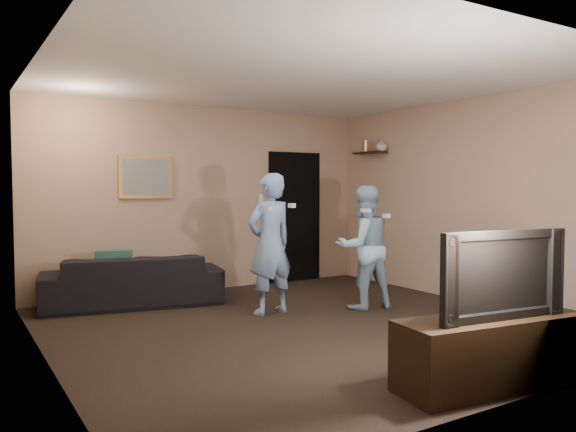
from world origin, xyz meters
TOP-DOWN VIEW (x-y plane):
  - ground at (0.00, 0.00)m, footprint 5.00×5.00m
  - ceiling at (0.00, 0.00)m, footprint 5.00×5.00m
  - wall_back at (0.00, 2.50)m, footprint 5.00×0.04m
  - wall_front at (0.00, -2.50)m, footprint 5.00×0.04m
  - wall_left at (-2.50, 0.00)m, footprint 0.04×5.00m
  - wall_right at (2.50, 0.00)m, footprint 0.04×5.00m
  - sofa at (-1.23, 1.99)m, footprint 2.27×1.24m
  - throw_pillow at (-1.46, 1.99)m, footprint 0.46×0.27m
  - painting_frame at (-0.90, 2.48)m, footprint 0.72×0.05m
  - painting_canvas at (-0.90, 2.45)m, footprint 0.62×0.01m
  - doorway at (1.45, 2.47)m, footprint 0.90×0.06m
  - light_switch at (0.85, 2.48)m, footprint 0.08×0.02m
  - wall_shelf at (2.39, 1.80)m, footprint 0.20×0.60m
  - shelf_vase at (2.39, 1.53)m, footprint 0.18×0.18m
  - shelf_figurine at (2.39, 1.89)m, footprint 0.06×0.06m
  - tv_console at (0.20, -2.22)m, footprint 1.54×0.66m
  - television at (0.20, -2.22)m, footprint 1.13×0.29m
  - wii_player_left at (-0.01, 0.70)m, footprint 0.63×0.52m
  - wii_player_right at (1.09, 0.35)m, footprint 0.81×0.69m

SIDE VIEW (x-z plane):
  - ground at x=0.00m, z-range 0.00..0.00m
  - tv_console at x=0.20m, z-range -0.02..0.52m
  - sofa at x=-1.23m, z-range 0.00..0.63m
  - throw_pillow at x=-1.46m, z-range 0.26..0.70m
  - wii_player_right at x=1.09m, z-range 0.00..1.48m
  - wii_player_left at x=-0.01m, z-range 0.00..1.63m
  - television at x=0.20m, z-range 0.52..1.16m
  - doorway at x=1.45m, z-range 0.00..2.00m
  - wall_back at x=0.00m, z-range 0.00..2.60m
  - wall_front at x=0.00m, z-range 0.00..2.60m
  - wall_left at x=-2.50m, z-range 0.00..2.60m
  - wall_right at x=2.50m, z-range 0.00..2.60m
  - light_switch at x=0.85m, z-range 1.24..1.36m
  - painting_frame at x=-0.90m, z-range 1.32..1.89m
  - painting_canvas at x=-0.90m, z-range 1.37..1.83m
  - wall_shelf at x=2.39m, z-range 1.98..2.00m
  - shelf_vase at x=2.39m, z-range 2.00..2.17m
  - shelf_figurine at x=2.39m, z-range 2.00..2.18m
  - ceiling at x=0.00m, z-range 2.58..2.62m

